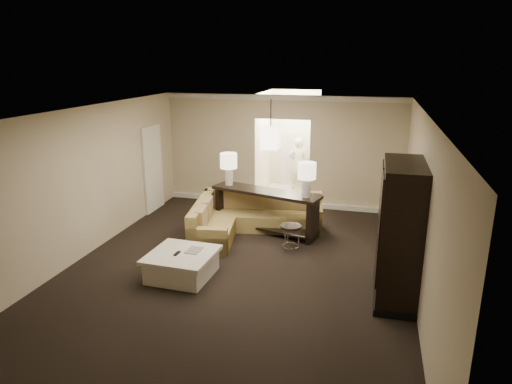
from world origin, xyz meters
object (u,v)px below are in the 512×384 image
(sectional_sofa, at_px, (246,218))
(console_table, at_px, (266,207))
(coffee_table, at_px, (182,264))
(armoire, at_px, (399,234))
(drink_table, at_px, (291,233))
(person, at_px, (298,161))

(sectional_sofa, distance_m, console_table, 0.49)
(coffee_table, relative_size, console_table, 0.46)
(console_table, height_order, armoire, armoire)
(sectional_sofa, xyz_separation_m, drink_table, (1.11, -0.72, 0.06))
(drink_table, relative_size, person, 0.32)
(armoire, distance_m, drink_table, 2.43)
(sectional_sofa, xyz_separation_m, console_table, (0.40, 0.13, 0.24))
(armoire, xyz_separation_m, drink_table, (-1.92, 1.33, -0.66))
(coffee_table, height_order, person, person)
(sectional_sofa, relative_size, person, 1.67)
(armoire, height_order, person, armoire)
(sectional_sofa, relative_size, coffee_table, 2.42)
(person, bearing_deg, armoire, 98.46)
(sectional_sofa, height_order, coffee_table, sectional_sofa)
(sectional_sofa, xyz_separation_m, person, (0.50, 3.73, 0.51))
(coffee_table, relative_size, armoire, 0.53)
(sectional_sofa, distance_m, person, 3.80)
(drink_table, bearing_deg, person, 97.87)
(console_table, xyz_separation_m, armoire, (2.63, -2.19, 0.48))
(coffee_table, xyz_separation_m, armoire, (3.53, 0.25, 0.81))
(coffee_table, relative_size, person, 0.69)
(drink_table, bearing_deg, sectional_sofa, 146.96)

